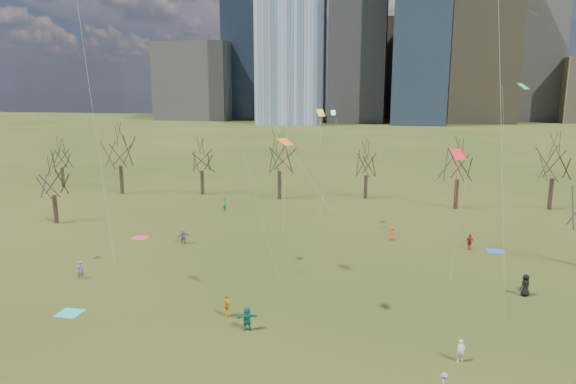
% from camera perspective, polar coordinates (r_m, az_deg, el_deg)
% --- Properties ---
extents(ground, '(500.00, 500.00, 0.00)m').
position_cam_1_polar(ground, '(34.92, -4.12, -15.34)').
color(ground, black).
rests_on(ground, ground).
extents(downtown_skyline, '(212.50, 78.00, 118.00)m').
position_cam_1_polar(downtown_skyline, '(241.91, 9.37, 17.03)').
color(downtown_skyline, slate).
rests_on(downtown_skyline, ground).
extents(bare_tree_row, '(113.04, 29.80, 9.50)m').
position_cam_1_polar(bare_tree_row, '(68.38, 4.20, 3.47)').
color(bare_tree_row, black).
rests_on(bare_tree_row, ground).
extents(blanket_teal, '(1.60, 1.50, 0.03)m').
position_cam_1_polar(blanket_teal, '(40.57, -23.08, -12.28)').
color(blanket_teal, teal).
rests_on(blanket_teal, ground).
extents(blanket_navy, '(1.60, 1.50, 0.03)m').
position_cam_1_polar(blanket_navy, '(54.41, 22.07, -6.12)').
color(blanket_navy, '#2544AD').
rests_on(blanket_navy, ground).
extents(blanket_crimson, '(1.60, 1.50, 0.03)m').
position_cam_1_polar(blanket_crimson, '(57.02, -16.11, -4.91)').
color(blanket_crimson, '#CA2847').
rests_on(blanket_crimson, ground).
extents(person_1, '(0.59, 0.48, 1.40)m').
position_cam_1_polar(person_1, '(32.89, 18.65, -16.39)').
color(person_1, silver).
rests_on(person_1, ground).
extents(person_3, '(0.45, 0.74, 1.11)m').
position_cam_1_polar(person_3, '(29.93, 16.95, -19.58)').
color(person_3, slate).
rests_on(person_3, ground).
extents(person_4, '(0.88, 1.02, 1.64)m').
position_cam_1_polar(person_4, '(36.92, -6.79, -12.42)').
color(person_4, orange).
rests_on(person_4, ground).
extents(person_5, '(1.64, 1.01, 1.69)m').
position_cam_1_polar(person_5, '(34.90, -4.57, -13.81)').
color(person_5, '#176A57').
rests_on(person_5, ground).
extents(person_6, '(1.02, 0.95, 1.75)m').
position_cam_1_polar(person_6, '(43.96, 24.89, -9.37)').
color(person_6, black).
rests_on(person_6, ground).
extents(person_7, '(0.61, 0.67, 1.53)m').
position_cam_1_polar(person_7, '(46.76, -22.08, -8.03)').
color(person_7, '#884993').
rests_on(person_7, ground).
extents(person_10, '(1.01, 0.82, 1.61)m').
position_cam_1_polar(person_10, '(53.85, 19.52, -5.23)').
color(person_10, '#AE181C').
rests_on(person_10, ground).
extents(person_11, '(1.41, 1.33, 1.59)m').
position_cam_1_polar(person_11, '(53.75, -11.54, -4.82)').
color(person_11, slate).
rests_on(person_11, ground).
extents(person_12, '(0.46, 0.71, 1.44)m').
position_cam_1_polar(person_12, '(54.96, 11.52, -4.53)').
color(person_12, red).
rests_on(person_12, ground).
extents(person_13, '(0.74, 0.72, 1.71)m').
position_cam_1_polar(person_13, '(66.80, -7.04, -1.37)').
color(person_13, '#166548').
rests_on(person_13, ground).
extents(kites_airborne, '(67.26, 33.98, 26.19)m').
position_cam_1_polar(kites_airborne, '(41.86, 8.24, 6.64)').
color(kites_airborne, '#F45C14').
rests_on(kites_airborne, ground).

